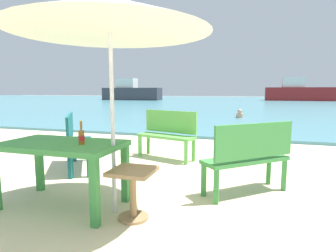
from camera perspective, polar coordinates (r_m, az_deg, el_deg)
The scene contains 12 objects.
ground_plane at distance 3.26m, azimuth -10.34°, elevation -17.35°, with size 120.00×120.00×0.00m, color beige.
sea_water at distance 32.67m, azimuth 15.02°, elevation 4.76°, with size 120.00×50.00×0.08m, color teal.
picnic_table_green at distance 3.46m, azimuth -20.90°, elevation -4.93°, with size 1.40×0.80×0.76m.
beer_bottle_amber at distance 3.23m, azimuth -17.25°, elevation -1.97°, with size 0.07×0.07×0.26m.
patio_umbrella at distance 3.13m, azimuth -11.77°, elevation 21.24°, with size 2.10×2.10×2.30m.
side_table_wood at distance 3.02m, azimuth -7.16°, elevation -12.16°, with size 0.44×0.44×0.54m.
bench_teal_center at distance 5.05m, azimuth -18.27°, elevation -2.33°, with size 0.96×1.20×0.95m.
bench_green_left at distance 5.55m, azimuth -0.05°, elevation -1.11°, with size 1.25×0.70×0.95m.
bench_green_right at distance 3.75m, azimuth 16.28°, elevation -5.52°, with size 1.13×1.07×0.95m.
swimmer_person at distance 13.47m, azimuth 14.42°, elevation 2.33°, with size 0.34×0.34×0.41m.
boat_sailboat at distance 38.18m, azimuth 25.02°, elevation 6.28°, with size 7.92×2.16×2.88m.
boat_tanker at distance 37.24m, azimuth -7.52°, elevation 6.85°, with size 7.72×2.10×2.81m.
Camera 1 is at (1.41, -2.61, 1.36)m, focal length 29.89 mm.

